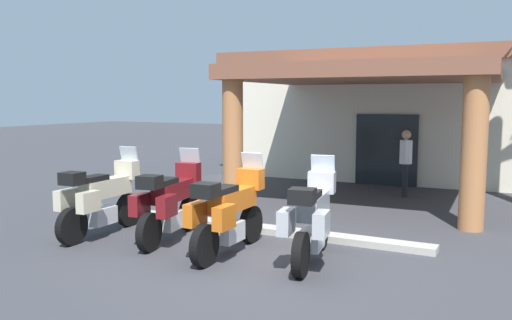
{
  "coord_description": "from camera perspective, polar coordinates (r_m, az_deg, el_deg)",
  "views": [
    {
      "loc": [
        3.79,
        -7.52,
        2.53
      ],
      "look_at": [
        -1.61,
        2.87,
        1.2
      ],
      "focal_mm": 37.38,
      "sensor_mm": 36.0,
      "label": 1
    }
  ],
  "objects": [
    {
      "name": "motorcycle_cream",
      "position": [
        10.36,
        -16.3,
        -3.97
      ],
      "size": [
        0.72,
        2.21,
        1.61
      ],
      "rotation": [
        0.0,
        0.0,
        1.61
      ],
      "color": "black",
      "rests_on": "ground_plane"
    },
    {
      "name": "motorcycle_maroon",
      "position": [
        9.7,
        -9.22,
        -4.5
      ],
      "size": [
        0.83,
        2.2,
        1.61
      ],
      "rotation": [
        0.0,
        0.0,
        1.73
      ],
      "color": "black",
      "rests_on": "ground_plane"
    },
    {
      "name": "motorcycle_silver",
      "position": [
        8.35,
        6.0,
        -6.23
      ],
      "size": [
        0.85,
        2.2,
        1.61
      ],
      "rotation": [
        0.0,
        0.0,
        1.74
      ],
      "color": "black",
      "rests_on": "ground_plane"
    },
    {
      "name": "ground_plane",
      "position": [
        8.8,
        0.7,
        -10.24
      ],
      "size": [
        80.0,
        80.0,
        0.0
      ],
      "primitive_type": "plane",
      "color": "#38383D"
    },
    {
      "name": "motorcycle_orange",
      "position": [
        8.75,
        -2.95,
        -5.62
      ],
      "size": [
        0.71,
        2.21,
        1.61
      ],
      "rotation": [
        0.0,
        0.0,
        1.59
      ],
      "color": "black",
      "rests_on": "ground_plane"
    },
    {
      "name": "pedestrian",
      "position": [
        14.43,
        15.73,
        0.2
      ],
      "size": [
        0.32,
        0.52,
        1.74
      ],
      "rotation": [
        0.0,
        0.0,
        0.22
      ],
      "color": "black",
      "rests_on": "ground_plane"
    },
    {
      "name": "curb_strip",
      "position": [
        10.55,
        -1.83,
        -7.07
      ],
      "size": [
        7.49,
        0.36,
        0.12
      ],
      "primitive_type": "cube",
      "color": "#ADA89E",
      "rests_on": "ground_plane"
    },
    {
      "name": "motel_building",
      "position": [
        18.7,
        15.47,
        4.92
      ],
      "size": [
        11.53,
        11.49,
        4.07
      ],
      "rotation": [
        0.0,
        0.0,
        0.04
      ],
      "color": "silver",
      "rests_on": "ground_plane"
    }
  ]
}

